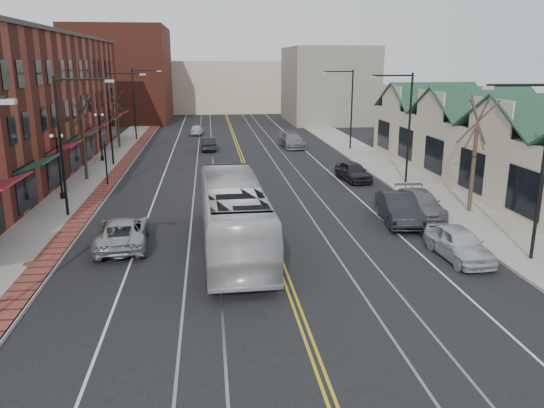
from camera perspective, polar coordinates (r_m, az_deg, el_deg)
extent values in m
plane|color=black|center=(17.99, 4.04, -14.63)|extent=(160.00, 160.00, 0.00)
cube|color=gray|center=(37.49, -20.39, 0.49)|extent=(4.00, 120.00, 0.15)
cube|color=gray|center=(39.41, 15.86, 1.55)|extent=(4.00, 120.00, 0.15)
cube|color=#B8AB8E|center=(41.66, 23.75, 4.68)|extent=(8.00, 36.00, 4.60)
cube|color=maroon|center=(86.32, -15.87, 13.26)|extent=(14.00, 18.00, 14.00)
cube|color=#B8AB8E|center=(100.47, -5.19, 12.50)|extent=(22.00, 14.00, 9.00)
cube|color=slate|center=(82.41, 6.00, 12.63)|extent=(12.00, 16.00, 11.00)
cube|color=#999999|center=(16.30, -26.69, 9.80)|extent=(0.50, 0.25, 0.15)
cylinder|color=black|center=(32.79, -21.75, 5.67)|extent=(0.16, 0.16, 8.00)
cylinder|color=black|center=(32.10, -19.78, 12.51)|extent=(3.00, 0.12, 0.12)
cube|color=#999999|center=(31.81, -17.07, 12.53)|extent=(0.50, 0.25, 0.15)
cylinder|color=black|center=(48.31, -17.04, 8.78)|extent=(0.16, 0.16, 8.00)
cylinder|color=black|center=(47.84, -15.58, 13.40)|extent=(3.00, 0.12, 0.12)
cube|color=#999999|center=(47.65, -13.74, 13.39)|extent=(0.50, 0.25, 0.15)
cylinder|color=black|center=(64.06, -14.60, 10.34)|extent=(0.16, 0.16, 8.00)
cylinder|color=black|center=(63.71, -13.46, 13.82)|extent=(3.00, 0.12, 0.12)
cube|color=#999999|center=(63.57, -12.07, 13.80)|extent=(0.50, 0.25, 0.15)
cylinder|color=black|center=(26.26, 27.06, 2.99)|extent=(0.16, 0.16, 8.00)
cylinder|color=black|center=(25.03, 25.20, 11.50)|extent=(3.00, 0.12, 0.12)
cube|color=#999999|center=(24.29, 22.10, 11.51)|extent=(0.50, 0.25, 0.15)
cylinder|color=black|center=(40.35, 14.54, 7.83)|extent=(0.16, 0.16, 8.00)
cylinder|color=black|center=(39.56, 12.82, 13.33)|extent=(3.00, 0.12, 0.12)
cube|color=#999999|center=(39.09, 10.68, 13.28)|extent=(0.50, 0.25, 0.15)
cylinder|color=black|center=(55.49, 8.56, 9.99)|extent=(0.16, 0.16, 8.00)
cylinder|color=black|center=(54.92, 7.16, 13.96)|extent=(3.00, 0.12, 0.12)
cube|color=#999999|center=(54.58, 5.58, 13.90)|extent=(0.50, 0.25, 0.15)
cylinder|color=black|center=(37.63, -21.61, 0.86)|extent=(0.28, 0.28, 0.40)
cylinder|color=black|center=(37.26, -21.88, 3.54)|extent=(0.14, 0.14, 4.00)
cube|color=black|center=(36.95, -22.18, 6.58)|extent=(0.60, 0.06, 0.06)
sphere|color=white|center=(37.01, -22.65, 6.78)|extent=(0.24, 0.24, 0.24)
sphere|color=white|center=(36.86, -21.75, 6.83)|extent=(0.24, 0.24, 0.24)
cylinder|color=black|center=(51.00, -17.78, 4.70)|extent=(0.28, 0.28, 0.40)
cylinder|color=black|center=(50.73, -17.94, 6.70)|extent=(0.14, 0.14, 4.00)
cube|color=black|center=(50.50, -18.12, 8.94)|extent=(0.60, 0.06, 0.06)
sphere|color=white|center=(50.55, -18.48, 9.09)|extent=(0.24, 0.24, 0.24)
sphere|color=white|center=(50.43, -17.80, 9.13)|extent=(0.24, 0.24, 0.24)
cylinder|color=#382B21|center=(42.86, -19.55, 5.75)|extent=(0.24, 0.24, 4.90)
cylinder|color=#382B21|center=(42.56, -19.86, 9.13)|extent=(0.58, 1.37, 2.90)
cylinder|color=#382B21|center=(42.56, -19.86, 9.13)|extent=(1.60, 0.66, 2.78)
cylinder|color=#382B21|center=(42.56, -19.86, 9.13)|extent=(0.53, 1.23, 2.96)
cylinder|color=#382B21|center=(42.56, -19.86, 9.13)|extent=(1.69, 1.03, 2.64)
cylinder|color=#382B21|center=(42.56, -19.86, 9.13)|extent=(1.78, 1.29, 2.48)
cylinder|color=#382B21|center=(58.46, -16.23, 8.12)|extent=(0.24, 0.24, 4.55)
cylinder|color=#382B21|center=(58.24, -16.40, 10.43)|extent=(0.55, 1.28, 2.69)
cylinder|color=#382B21|center=(58.24, -16.40, 10.43)|extent=(1.49, 0.62, 2.58)
cylinder|color=#382B21|center=(58.24, -16.40, 10.43)|extent=(0.50, 1.15, 2.75)
cylinder|color=#382B21|center=(58.24, -16.40, 10.43)|extent=(1.57, 0.97, 2.45)
cylinder|color=#382B21|center=(58.24, -16.40, 10.43)|extent=(1.66, 1.20, 2.30)
cylinder|color=#382B21|center=(33.77, 20.82, 3.63)|extent=(0.24, 0.24, 5.25)
cylinder|color=#382B21|center=(33.38, 21.25, 8.21)|extent=(0.61, 1.46, 3.10)
cylinder|color=#382B21|center=(33.38, 21.25, 8.21)|extent=(1.70, 0.70, 2.97)
cylinder|color=#382B21|center=(33.38, 21.25, 8.21)|extent=(0.56, 1.31, 3.17)
cylinder|color=#382B21|center=(33.38, 21.25, 8.21)|extent=(1.80, 1.10, 2.82)
cylinder|color=#382B21|center=(33.38, 21.25, 8.21)|extent=(1.90, 1.37, 2.65)
cylinder|color=#592D19|center=(26.21, -24.58, -5.85)|extent=(0.60, 0.60, 0.02)
cylinder|color=black|center=(40.68, -17.43, 4.25)|extent=(0.12, 0.12, 3.20)
imported|color=black|center=(40.41, -17.62, 6.69)|extent=(0.18, 0.15, 0.90)
imported|color=silver|center=(25.65, -4.16, -1.25)|extent=(3.18, 12.36, 3.42)
imported|color=#9EA1A4|center=(27.30, -15.86, -2.91)|extent=(2.92, 5.55, 1.49)
imported|color=silver|center=(26.11, 19.47, -4.02)|extent=(1.98, 4.49, 1.50)
imported|color=black|center=(30.91, 13.46, -0.47)|extent=(2.31, 5.26, 1.68)
imported|color=slate|center=(32.71, 15.64, 0.04)|extent=(2.38, 5.18, 1.47)
imported|color=black|center=(41.24, 8.73, 3.48)|extent=(2.28, 4.53, 1.48)
imported|color=black|center=(55.51, -6.88, 6.45)|extent=(1.66, 4.23, 1.37)
imported|color=slate|center=(56.93, 2.16, 6.84)|extent=(2.54, 5.41, 1.53)
imported|color=#B7BABF|center=(67.73, -8.06, 7.92)|extent=(1.88, 3.91, 1.29)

